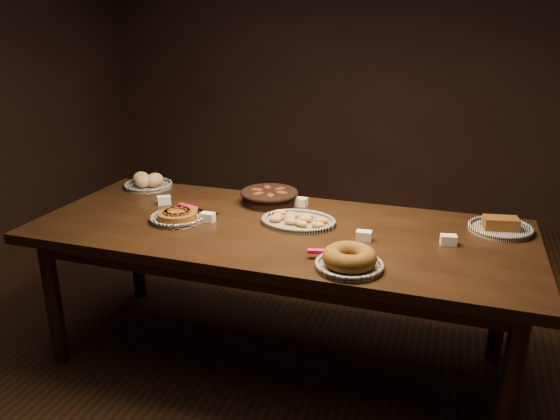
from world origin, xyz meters
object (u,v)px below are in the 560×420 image
(apple_tart_plate, at_px, (178,216))
(bundt_cake_plate, at_px, (349,260))
(madeleine_platter, at_px, (298,221))
(buffet_table, at_px, (278,241))

(apple_tart_plate, xyz_separation_m, bundt_cake_plate, (0.93, -0.28, 0.02))
(apple_tart_plate, xyz_separation_m, madeleine_platter, (0.59, 0.14, -0.00))
(buffet_table, relative_size, bundt_cake_plate, 7.13)
(bundt_cake_plate, bearing_deg, buffet_table, 162.50)
(buffet_table, height_order, madeleine_platter, madeleine_platter)
(apple_tart_plate, distance_m, madeleine_platter, 0.60)
(buffet_table, bearing_deg, apple_tart_plate, -172.02)
(madeleine_platter, bearing_deg, apple_tart_plate, -169.53)
(apple_tart_plate, bearing_deg, bundt_cake_plate, 1.55)
(buffet_table, xyz_separation_m, madeleine_platter, (0.08, 0.07, 0.09))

